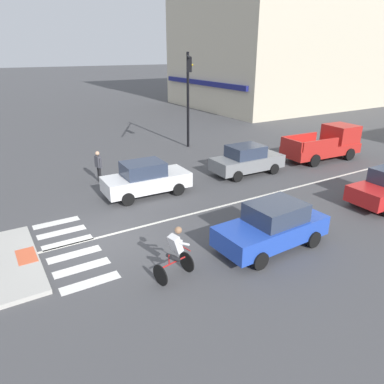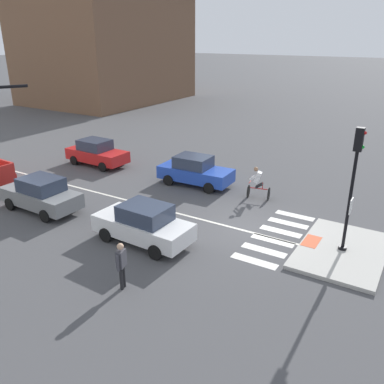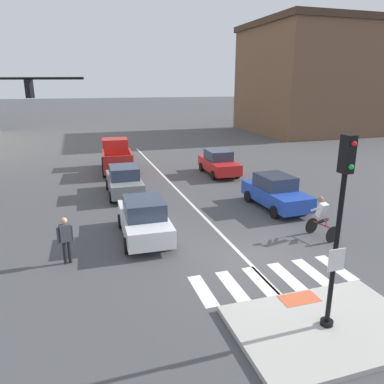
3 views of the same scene
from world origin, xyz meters
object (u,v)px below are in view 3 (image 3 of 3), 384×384
Objects in this scene: car_red_eastbound_far at (219,163)px; pedestrian_at_curb_left at (66,237)px; pickup_truck_red_westbound_distant at (116,157)px; car_grey_westbound_far at (124,181)px; cyclist at (322,217)px; signal_pole at (340,218)px; car_blue_eastbound_mid at (276,192)px; car_white_westbound_near at (144,219)px.

car_red_eastbound_far is 14.15m from pedestrian_at_curb_left.
pickup_truck_red_westbound_distant reaches higher than car_red_eastbound_far.
car_grey_westbound_far is at bearing -156.86° from car_red_eastbound_far.
car_red_eastbound_far is 2.48× the size of pedestrian_at_curb_left.
pickup_truck_red_westbound_distant reaches higher than cyclist.
signal_pole is 2.83× the size of cyclist.
cyclist is (6.46, -14.46, -0.11)m from pickup_truck_red_westbound_distant.
cyclist is (3.42, 4.99, -2.14)m from signal_pole.
car_red_eastbound_far is at bearing 90.16° from cyclist.
pedestrian_at_curb_left is at bearing -162.42° from car_blue_eastbound_mid.
pickup_truck_red_westbound_distant is at bearing 87.60° from car_grey_westbound_far.
car_white_westbound_near is (-3.31, 7.07, -2.20)m from signal_pole.
car_white_westbound_near is 6.14m from car_grey_westbound_far.
car_blue_eastbound_mid is 7.28m from car_red_eastbound_far.
pickup_truck_red_westbound_distant is 15.84m from cyclist.
car_blue_eastbound_mid is at bearing 14.11° from car_white_westbound_near.
car_red_eastbound_far is 2.46× the size of cyclist.
cyclist is (0.03, -11.07, 0.06)m from car_red_eastbound_far.
car_grey_westbound_far is 7.28m from car_red_eastbound_far.
car_red_eastbound_far is 0.80× the size of pickup_truck_red_westbound_distant.
signal_pole is at bearing -124.42° from cyclist.
pedestrian_at_curb_left reaches higher than car_red_eastbound_far.
signal_pole reaches higher than car_grey_westbound_far.
car_blue_eastbound_mid is at bearing -58.33° from pickup_truck_red_westbound_distant.
pickup_truck_red_westbound_distant reaches higher than car_blue_eastbound_mid.
pickup_truck_red_westbound_distant is at bearing 88.73° from car_white_westbound_near.
signal_pole reaches higher than car_white_westbound_near.
cyclist is (-0.12, -3.79, 0.06)m from car_blue_eastbound_mid.
car_white_westbound_near is 7.05m from cyclist.
signal_pole is at bearing -101.92° from car_red_eastbound_far.
pedestrian_at_curb_left is at bearing 175.85° from cyclist.
signal_pole reaches higher than pedestrian_at_curb_left.
cyclist is at bearing -50.68° from car_grey_westbound_far.
cyclist reaches higher than car_grey_westbound_far.
pedestrian_at_curb_left is (-6.23, 5.69, -2.03)m from signal_pole.
signal_pole is 8.11m from car_white_westbound_near.
car_red_eastbound_far is at bearing 23.14° from car_grey_westbound_far.
pickup_truck_red_westbound_distant is (-3.04, 19.45, -2.03)m from signal_pole.
car_grey_westbound_far is at bearing 147.16° from car_blue_eastbound_mid.
signal_pole is 6.42m from cyclist.
signal_pole is 1.15× the size of car_red_eastbound_far.
cyclist is at bearing -17.09° from car_white_westbound_near.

